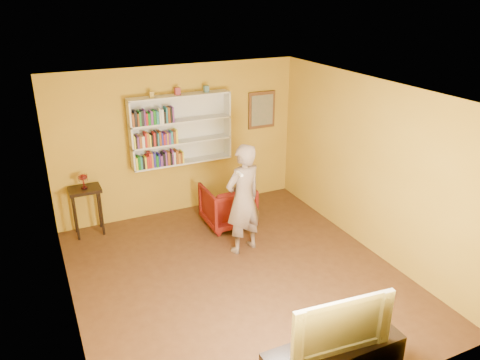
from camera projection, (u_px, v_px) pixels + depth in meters
name	position (u px, v px, depth m)	size (l,w,h in m)	color
room_shell	(237.00, 214.00, 6.43)	(5.30, 5.80, 2.88)	#432715
bookshelf	(180.00, 129.00, 8.23)	(1.80, 0.29, 1.23)	silver
books_row_lower	(160.00, 159.00, 8.15)	(0.85, 0.19, 0.27)	yellow
books_row_middle	(155.00, 139.00, 7.99)	(0.76, 0.19, 0.25)	yellow
books_row_upper	(152.00, 117.00, 7.83)	(0.72, 0.19, 0.27)	brown
ornament_left	(151.00, 94.00, 7.73)	(0.07, 0.07, 0.10)	#B39433
ornament_centre	(177.00, 91.00, 7.91)	(0.09, 0.09, 0.12)	#8F2F40
ornament_right	(206.00, 89.00, 8.11)	(0.08, 0.08, 0.11)	#476D76
framed_painting	(262.00, 110.00, 8.86)	(0.55, 0.05, 0.70)	#533017
console_table	(85.00, 196.00, 7.76)	(0.51, 0.39, 0.84)	black
ruby_lustre	(83.00, 178.00, 7.63)	(0.15, 0.15, 0.24)	maroon
armchair	(228.00, 205.00, 8.19)	(0.80, 0.83, 0.75)	#4B0505
person	(243.00, 199.00, 7.19)	(0.65, 0.43, 1.78)	#705D52
game_remote	(240.00, 174.00, 6.59)	(0.04, 0.15, 0.04)	white
television	(337.00, 320.00, 4.63)	(1.09, 0.14, 0.63)	black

